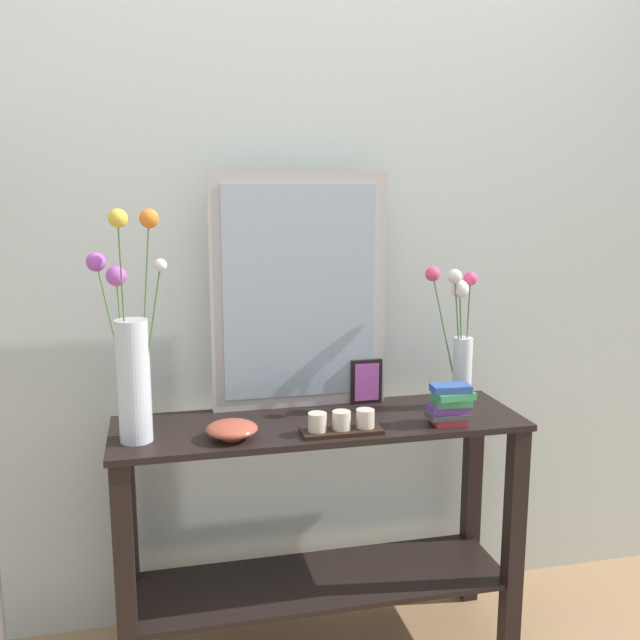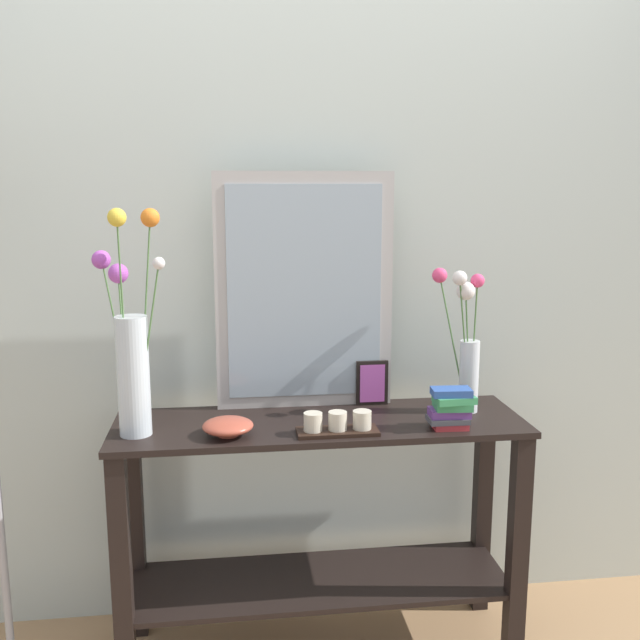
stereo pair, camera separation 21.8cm
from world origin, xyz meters
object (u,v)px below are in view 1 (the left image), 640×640
vase_right (459,341)px  book_stack (450,404)px  console_table (320,510)px  decorative_bowl (232,429)px  picture_frame_small (366,382)px  tall_vase_left (132,356)px  mirror_leaning (300,292)px  candle_tray (341,424)px

vase_right → book_stack: (-0.09, -0.15, -0.16)m
console_table → decorative_bowl: size_ratio=8.53×
vase_right → decorative_bowl: bearing=-170.2°
picture_frame_small → tall_vase_left: bearing=-166.1°
mirror_leaning → vase_right: size_ratio=1.65×
candle_tray → picture_frame_small: picture_frame_small is taller
mirror_leaning → picture_frame_small: bearing=-5.7°
vase_right → picture_frame_small: (-0.28, 0.11, -0.15)m
decorative_bowl → book_stack: size_ratio=1.08×
tall_vase_left → vase_right: 1.04m
mirror_leaning → candle_tray: size_ratio=3.17×
candle_tray → mirror_leaning: bearing=103.0°
mirror_leaning → vase_right: (0.51, -0.13, -0.16)m
vase_right → decorative_bowl: size_ratio=3.11×
console_table → mirror_leaning: (-0.03, 0.17, 0.69)m
console_table → candle_tray: size_ratio=5.28×
tall_vase_left → decorative_bowl: 0.36m
picture_frame_small → vase_right: bearing=-21.2°
console_table → picture_frame_small: picture_frame_small is taller
picture_frame_small → book_stack: bearing=-54.0°
vase_right → picture_frame_small: bearing=158.8°
decorative_bowl → picture_frame_small: bearing=26.7°
decorative_bowl → mirror_leaning: bearing=45.8°
vase_right → candle_tray: bearing=-160.5°
vase_right → console_table: bearing=-176.1°
candle_tray → vase_right: bearing=19.5°
vase_right → book_stack: size_ratio=3.35×
mirror_leaning → candle_tray: 0.47m
vase_right → picture_frame_small: 0.34m
tall_vase_left → console_table: bearing=4.5°
console_table → vase_right: 0.71m
picture_frame_small → decorative_bowl: (-0.48, -0.24, -0.05)m
tall_vase_left → vase_right: (1.04, 0.08, -0.03)m
mirror_leaning → decorative_bowl: size_ratio=5.12×
candle_tray → decorative_bowl: bearing=175.8°
console_table → picture_frame_small: 0.45m
tall_vase_left → candle_tray: bearing=-7.6°
vase_right → mirror_leaning: bearing=165.4°
mirror_leaning → picture_frame_small: (0.23, -0.02, -0.31)m
console_table → decorative_bowl: 0.45m
book_stack → vase_right: bearing=58.7°
tall_vase_left → book_stack: bearing=-4.6°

